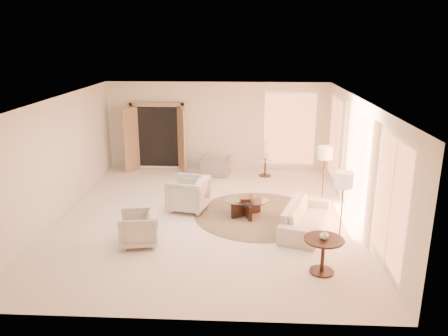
{
  "coord_description": "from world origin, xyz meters",
  "views": [
    {
      "loc": [
        0.91,
        -9.65,
        4.11
      ],
      "look_at": [
        0.4,
        0.4,
        1.1
      ],
      "focal_mm": 35.0,
      "sensor_mm": 36.0,
      "label": 1
    }
  ],
  "objects_px": {
    "floor_lamp_near": "(325,155)",
    "floor_lamp_far": "(344,183)",
    "side_vase": "(265,155)",
    "armchair_right": "(138,227)",
    "armchair_left": "(188,192)",
    "sofa": "(306,217)",
    "end_vase": "(324,235)",
    "accent_chair": "(215,163)",
    "end_table": "(323,249)",
    "bowl": "(246,198)",
    "side_table": "(265,165)",
    "coffee_table": "(246,206)"
  },
  "relations": [
    {
      "from": "sofa",
      "to": "end_vase",
      "type": "height_order",
      "value": "end_vase"
    },
    {
      "from": "armchair_left",
      "to": "armchair_right",
      "type": "distance_m",
      "value": 2.09
    },
    {
      "from": "armchair_right",
      "to": "coffee_table",
      "type": "height_order",
      "value": "armchair_right"
    },
    {
      "from": "coffee_table",
      "to": "end_table",
      "type": "xyz_separation_m",
      "value": [
        1.39,
        -2.59,
        0.21
      ]
    },
    {
      "from": "armchair_left",
      "to": "side_vase",
      "type": "distance_m",
      "value": 3.51
    },
    {
      "from": "end_table",
      "to": "accent_chair",
      "type": "bearing_deg",
      "value": 112.24
    },
    {
      "from": "sofa",
      "to": "floor_lamp_near",
      "type": "xyz_separation_m",
      "value": [
        0.64,
        1.63,
        0.99
      ]
    },
    {
      "from": "accent_chair",
      "to": "floor_lamp_near",
      "type": "distance_m",
      "value": 3.8
    },
    {
      "from": "accent_chair",
      "to": "sofa",
      "type": "bearing_deg",
      "value": 126.3
    },
    {
      "from": "end_table",
      "to": "floor_lamp_near",
      "type": "xyz_separation_m",
      "value": [
        0.57,
        3.48,
        0.83
      ]
    },
    {
      "from": "floor_lamp_near",
      "to": "armchair_right",
      "type": "bearing_deg",
      "value": -148.86
    },
    {
      "from": "bowl",
      "to": "side_vase",
      "type": "xyz_separation_m",
      "value": [
        0.58,
        3.18,
        0.22
      ]
    },
    {
      "from": "armchair_left",
      "to": "end_vase",
      "type": "bearing_deg",
      "value": 56.95
    },
    {
      "from": "armchair_left",
      "to": "bowl",
      "type": "distance_m",
      "value": 1.47
    },
    {
      "from": "floor_lamp_near",
      "to": "end_vase",
      "type": "bearing_deg",
      "value": -99.26
    },
    {
      "from": "coffee_table",
      "to": "side_table",
      "type": "relative_size",
      "value": 2.52
    },
    {
      "from": "bowl",
      "to": "end_vase",
      "type": "relative_size",
      "value": 2.17
    },
    {
      "from": "armchair_right",
      "to": "end_vase",
      "type": "xyz_separation_m",
      "value": [
        3.6,
        -0.96,
        0.37
      ]
    },
    {
      "from": "end_table",
      "to": "side_vase",
      "type": "distance_m",
      "value": 5.82
    },
    {
      "from": "armchair_left",
      "to": "floor_lamp_far",
      "type": "xyz_separation_m",
      "value": [
        3.39,
        -1.64,
        0.85
      ]
    },
    {
      "from": "side_table",
      "to": "end_vase",
      "type": "relative_size",
      "value": 3.32
    },
    {
      "from": "sofa",
      "to": "floor_lamp_far",
      "type": "relative_size",
      "value": 1.33
    },
    {
      "from": "end_vase",
      "to": "side_vase",
      "type": "height_order",
      "value": "end_vase"
    },
    {
      "from": "armchair_right",
      "to": "end_vase",
      "type": "height_order",
      "value": "end_vase"
    },
    {
      "from": "sofa",
      "to": "bowl",
      "type": "height_order",
      "value": "sofa"
    },
    {
      "from": "side_table",
      "to": "side_vase",
      "type": "bearing_deg",
      "value": 180.0
    },
    {
      "from": "floor_lamp_near",
      "to": "floor_lamp_far",
      "type": "xyz_separation_m",
      "value": [
        0.0,
        -2.22,
        0.02
      ]
    },
    {
      "from": "armchair_right",
      "to": "end_table",
      "type": "bearing_deg",
      "value": 65.36
    },
    {
      "from": "floor_lamp_far",
      "to": "bowl",
      "type": "height_order",
      "value": "floor_lamp_far"
    },
    {
      "from": "floor_lamp_far",
      "to": "end_vase",
      "type": "bearing_deg",
      "value": -114.17
    },
    {
      "from": "armchair_right",
      "to": "accent_chair",
      "type": "xyz_separation_m",
      "value": [
        1.25,
        4.78,
        0.0
      ]
    },
    {
      "from": "sofa",
      "to": "side_table",
      "type": "distance_m",
      "value": 3.98
    },
    {
      "from": "sofa",
      "to": "coffee_table",
      "type": "bearing_deg",
      "value": 79.19
    },
    {
      "from": "sofa",
      "to": "accent_chair",
      "type": "height_order",
      "value": "accent_chair"
    },
    {
      "from": "sofa",
      "to": "end_vase",
      "type": "distance_m",
      "value": 1.91
    },
    {
      "from": "coffee_table",
      "to": "side_table",
      "type": "bearing_deg",
      "value": 79.71
    },
    {
      "from": "side_table",
      "to": "floor_lamp_near",
      "type": "height_order",
      "value": "floor_lamp_near"
    },
    {
      "from": "side_vase",
      "to": "armchair_right",
      "type": "bearing_deg",
      "value": -120.17
    },
    {
      "from": "armchair_left",
      "to": "floor_lamp_far",
      "type": "bearing_deg",
      "value": 76.98
    },
    {
      "from": "side_table",
      "to": "armchair_left",
      "type": "bearing_deg",
      "value": -125.1
    },
    {
      "from": "bowl",
      "to": "armchair_right",
      "type": "bearing_deg",
      "value": -143.77
    },
    {
      "from": "side_table",
      "to": "side_vase",
      "type": "xyz_separation_m",
      "value": [
        -0.0,
        0.0,
        0.33
      ]
    },
    {
      "from": "accent_chair",
      "to": "end_vase",
      "type": "bearing_deg",
      "value": 118.17
    },
    {
      "from": "armchair_right",
      "to": "floor_lamp_far",
      "type": "xyz_separation_m",
      "value": [
        4.17,
        0.3,
        0.92
      ]
    },
    {
      "from": "armchair_left",
      "to": "end_table",
      "type": "height_order",
      "value": "armchair_left"
    },
    {
      "from": "sofa",
      "to": "floor_lamp_far",
      "type": "distance_m",
      "value": 1.33
    },
    {
      "from": "floor_lamp_near",
      "to": "sofa",
      "type": "bearing_deg",
      "value": -111.35
    },
    {
      "from": "armchair_left",
      "to": "bowl",
      "type": "bearing_deg",
      "value": 90.35
    },
    {
      "from": "sofa",
      "to": "coffee_table",
      "type": "relative_size",
      "value": 1.45
    },
    {
      "from": "armchair_left",
      "to": "side_vase",
      "type": "xyz_separation_m",
      "value": [
        2.01,
        2.86,
        0.21
      ]
    }
  ]
}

